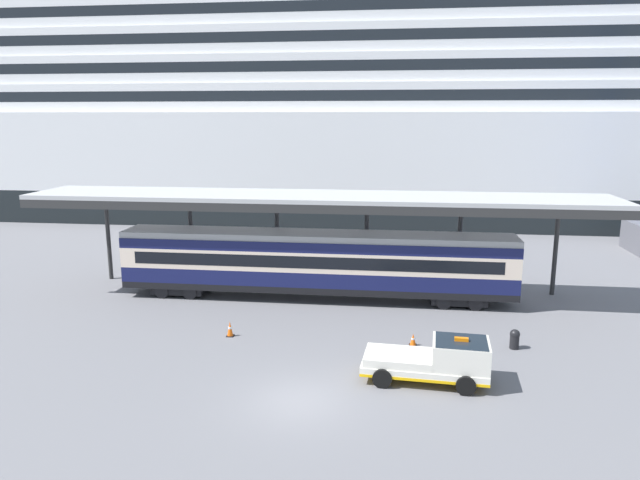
# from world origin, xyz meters

# --- Properties ---
(ground_plane) EXTENTS (400.00, 400.00, 0.00)m
(ground_plane) POSITION_xyz_m (0.00, 0.00, 0.00)
(ground_plane) COLOR slate
(cruise_ship) EXTENTS (152.92, 23.70, 30.55)m
(cruise_ship) POSITION_xyz_m (-10.50, 47.05, 10.57)
(cruise_ship) COLOR black
(cruise_ship) RESTS_ON ground
(platform_canopy) EXTENTS (34.93, 5.13, 6.34)m
(platform_canopy) POSITION_xyz_m (-1.06, 13.54, 6.01)
(platform_canopy) COLOR #B3B3B3
(platform_canopy) RESTS_ON ground
(train_carriage) EXTENTS (23.54, 2.81, 4.11)m
(train_carriage) POSITION_xyz_m (-1.06, 13.08, 2.31)
(train_carriage) COLOR black
(train_carriage) RESTS_ON ground
(service_truck) EXTENTS (5.34, 2.55, 2.02)m
(service_truck) POSITION_xyz_m (5.45, 2.40, 0.99)
(service_truck) COLOR silver
(service_truck) RESTS_ON ground
(traffic_cone_near) EXTENTS (0.36, 0.36, 0.78)m
(traffic_cone_near) POSITION_xyz_m (-4.55, 6.34, 0.38)
(traffic_cone_near) COLOR black
(traffic_cone_near) RESTS_ON ground
(traffic_cone_mid) EXTENTS (0.36, 0.36, 0.60)m
(traffic_cone_mid) POSITION_xyz_m (4.60, 6.25, 0.30)
(traffic_cone_mid) COLOR black
(traffic_cone_mid) RESTS_ON ground
(quay_bollard) EXTENTS (0.48, 0.48, 0.96)m
(quay_bollard) POSITION_xyz_m (9.40, 6.48, 0.52)
(quay_bollard) COLOR black
(quay_bollard) RESTS_ON ground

